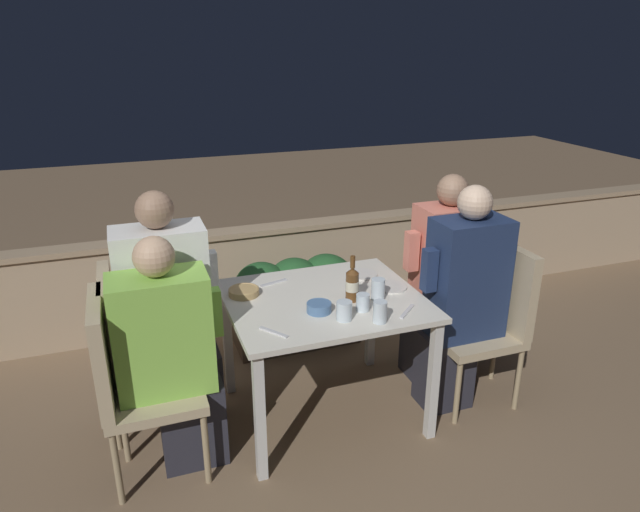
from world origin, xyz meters
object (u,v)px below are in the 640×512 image
at_px(chair_left_near, 127,375).
at_px(person_coral_top, 441,278).
at_px(beer_bottle, 352,284).
at_px(chair_left_far, 133,344).
at_px(chair_right_far, 469,289).
at_px(person_navy_jumper, 461,299).
at_px(potted_plant, 448,265).
at_px(person_green_blouse, 172,357).
at_px(person_white_polo, 172,317).
at_px(chair_right_near, 490,311).

bearing_deg(chair_left_near, person_coral_top, 9.36).
height_order(chair_left_near, beer_bottle, beer_bottle).
distance_m(chair_left_far, chair_right_far, 2.06).
distance_m(person_navy_jumper, beer_bottle, 0.67).
bearing_deg(potted_plant, person_green_blouse, -155.23).
xyz_separation_m(chair_left_far, person_white_polo, (0.21, 0.00, 0.12)).
xyz_separation_m(chair_right_near, chair_right_far, (0.06, 0.32, 0.00)).
height_order(chair_left_near, person_navy_jumper, person_navy_jumper).
bearing_deg(chair_left_near, chair_right_far, 8.43).
xyz_separation_m(chair_left_near, chair_right_near, (2.04, -0.01, 0.00)).
relative_size(person_green_blouse, person_coral_top, 0.94).
bearing_deg(beer_bottle, chair_left_near, -177.31).
distance_m(person_white_polo, person_coral_top, 1.64).
xyz_separation_m(chair_right_far, beer_bottle, (-0.92, -0.26, 0.28)).
bearing_deg(person_navy_jumper, person_green_blouse, 179.72).
bearing_deg(chair_right_near, chair_left_far, 171.36).
bearing_deg(person_white_polo, chair_left_near, -130.12).
bearing_deg(person_navy_jumper, chair_left_far, 170.36).
height_order(chair_left_near, potted_plant, chair_left_near).
relative_size(person_navy_jumper, person_coral_top, 1.01).
bearing_deg(person_white_polo, chair_right_far, 0.49).
height_order(chair_right_far, beer_bottle, beer_bottle).
bearing_deg(person_coral_top, chair_left_far, -179.51).
relative_size(chair_left_near, chair_right_far, 1.00).
height_order(chair_left_far, person_coral_top, person_coral_top).
relative_size(person_coral_top, beer_bottle, 5.16).
bearing_deg(person_coral_top, chair_right_near, -65.12).
bearing_deg(chair_left_near, potted_plant, 22.79).
height_order(chair_right_far, potted_plant, chair_right_far).
height_order(person_white_polo, chair_right_near, person_white_polo).
height_order(person_navy_jumper, beer_bottle, person_navy_jumper).
xyz_separation_m(person_green_blouse, person_coral_top, (1.68, 0.31, 0.05)).
xyz_separation_m(chair_right_near, person_navy_jumper, (-0.21, -0.00, 0.11)).
bearing_deg(person_white_polo, person_navy_jumper, -10.89).
bearing_deg(person_white_polo, person_green_blouse, -96.77).
bearing_deg(chair_right_near, potted_plant, 70.83).
height_order(person_navy_jumper, chair_right_far, person_navy_jumper).
relative_size(person_green_blouse, chair_right_far, 1.29).
distance_m(person_green_blouse, person_coral_top, 1.70).
relative_size(chair_right_near, potted_plant, 1.39).
bearing_deg(beer_bottle, person_coral_top, 19.83).
bearing_deg(potted_plant, chair_left_near, -157.21).
height_order(person_white_polo, beer_bottle, person_white_polo).
bearing_deg(person_green_blouse, chair_right_far, 9.37).
distance_m(chair_left_near, chair_right_far, 2.12).
relative_size(chair_right_near, chair_right_far, 1.00).
xyz_separation_m(person_navy_jumper, person_coral_top, (0.06, 0.32, -0.00)).
bearing_deg(person_coral_top, chair_right_far, -0.00).
relative_size(chair_left_near, chair_left_far, 1.00).
relative_size(chair_right_far, potted_plant, 1.39).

